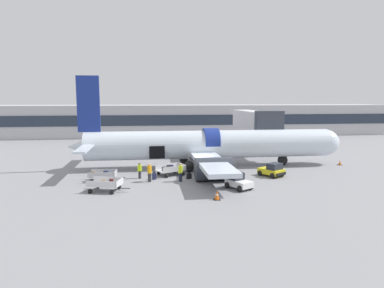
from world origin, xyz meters
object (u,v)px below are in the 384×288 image
ground_crew_loader_a (140,170)px  suitcase_on_tarmac_upright (189,176)px  baggage_tug_mid (238,182)px  baggage_cart_loading (171,170)px  ground_crew_driver (210,164)px  airplane (207,146)px  ground_crew_supervisor (180,172)px  ground_crew_loader_b (201,165)px  ground_crew_helper (150,172)px  baggage_cart_queued (103,176)px  baggage_tug_lead (272,170)px  suitcase_on_tarmac_spare (154,176)px  baggage_cart_empty (106,185)px

ground_crew_loader_a → suitcase_on_tarmac_upright: (4.91, -0.76, -0.59)m
baggage_tug_mid → baggage_cart_loading: (-5.58, 6.21, -0.04)m
ground_crew_loader_a → ground_crew_driver: size_ratio=0.87×
baggage_cart_loading → baggage_tug_mid: bearing=-48.1°
airplane → ground_crew_supervisor: size_ratio=17.71×
ground_crew_loader_b → suitcase_on_tarmac_upright: bearing=-125.8°
airplane → ground_crew_supervisor: 7.80m
ground_crew_supervisor → suitcase_on_tarmac_upright: size_ratio=2.91×
airplane → ground_crew_loader_b: (-1.19, -3.46, -1.66)m
ground_crew_helper → baggage_cart_queued: bearing=168.0°
airplane → ground_crew_loader_b: bearing=-109.0°
baggage_cart_loading → ground_crew_supervisor: (0.71, -2.92, 0.40)m
baggage_tug_lead → suitcase_on_tarmac_spare: 12.18m
ground_crew_supervisor → suitcase_on_tarmac_upright: (0.96, 1.05, -0.69)m
ground_crew_loader_a → baggage_cart_loading: bearing=18.9°
baggage_cart_empty → baggage_cart_loading: bearing=43.1°
ground_crew_supervisor → suitcase_on_tarmac_spare: (-2.52, 1.15, -0.61)m
baggage_cart_loading → ground_crew_loader_a: bearing=-161.1°
airplane → baggage_cart_empty: bearing=-138.1°
ground_crew_loader_b → ground_crew_helper: size_ratio=0.92×
baggage_cart_empty → suitcase_on_tarmac_spare: size_ratio=4.71×
suitcase_on_tarmac_upright → suitcase_on_tarmac_spare: suitcase_on_tarmac_spare is taller
suitcase_on_tarmac_upright → suitcase_on_tarmac_spare: size_ratio=0.78×
baggage_tug_mid → baggage_cart_loading: 8.35m
ground_crew_loader_a → ground_crew_loader_b: size_ratio=0.96×
ground_crew_driver → suitcase_on_tarmac_upright: 3.73m
airplane → ground_crew_helper: bearing=-136.2°
baggage_tug_mid → ground_crew_helper: (-7.84, 3.56, 0.37)m
baggage_tug_mid → ground_crew_supervisor: 5.89m
ground_crew_loader_b → airplane: bearing=71.0°
ground_crew_supervisor → suitcase_on_tarmac_upright: bearing=47.4°
baggage_tug_lead → baggage_cart_queued: (-17.12, 0.13, -0.11)m
airplane → ground_crew_driver: 3.44m
baggage_cart_loading → ground_crew_loader_a: 3.43m
baggage_cart_queued → ground_crew_supervisor: ground_crew_supervisor is taller
ground_crew_loader_a → ground_crew_driver: 7.74m
airplane → suitcase_on_tarmac_upright: bearing=-116.1°
baggage_cart_loading → baggage_cart_queued: bearing=-165.9°
baggage_tug_lead → suitcase_on_tarmac_upright: baggage_tug_lead is taller
baggage_tug_mid → baggage_cart_loading: baggage_tug_mid is taller
ground_crew_loader_b → suitcase_on_tarmac_upright: ground_crew_loader_b is taller
baggage_tug_lead → airplane: bearing=136.8°
airplane → baggage_cart_queued: size_ratio=9.06×
baggage_cart_queued → ground_crew_helper: bearing=-12.0°
baggage_tug_lead → ground_crew_driver: bearing=157.4°
baggage_cart_empty → ground_crew_supervisor: (6.75, 2.73, 0.41)m
baggage_tug_lead → ground_crew_loader_b: (-7.14, 2.13, 0.28)m
baggage_cart_empty → ground_crew_loader_b: ground_crew_loader_b is taller
ground_crew_driver → ground_crew_supervisor: bearing=-134.8°
airplane → baggage_tug_mid: size_ratio=11.48×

